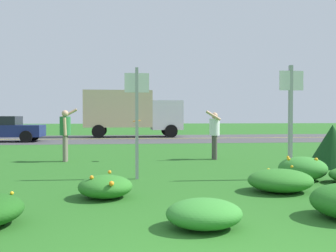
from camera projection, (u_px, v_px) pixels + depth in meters
The scene contains 15 objects.
ground_plane at pixel (153, 156), 13.62m from camera, with size 120.00×120.00×0.00m, color #26601E.
highway_strip at pixel (141, 139), 24.07m from camera, with size 120.00×9.08×0.01m, color #424244.
highway_center_stripe at pixel (141, 139), 24.07m from camera, with size 120.00×0.16×0.00m, color yellow.
daylily_clump_mid_center at pixel (280, 180), 7.15m from camera, with size 1.25×1.05×0.44m.
daylily_clump_front_left at pixel (105, 186), 6.63m from camera, with size 0.96×0.95×0.43m.
daylily_clump_front_right at pixel (204, 214), 4.83m from camera, with size 1.00×0.85×0.38m.
daylily_clump_front_center at pixel (303, 168), 8.45m from camera, with size 1.09×1.00×0.56m.
sign_post_near_path at pixel (137, 112), 8.56m from camera, with size 0.56×0.10×2.56m.
sign_post_by_roadside at pixel (291, 111), 8.51m from camera, with size 0.56×0.10×2.61m.
evergreen_shrub_side at pixel (332, 146), 10.57m from camera, with size 1.37×1.37×1.21m, color #143D19.
person_thrower_green_shirt at pixel (65, 131), 11.92m from camera, with size 0.53×0.49×1.71m.
person_catcher_white_shirt at pixel (214, 131), 12.51m from camera, with size 0.52×0.49×1.64m.
frisbee_orange at pixel (137, 121), 12.01m from camera, with size 0.25×0.25×0.06m.
car_navy_center_left at pixel (1, 129), 21.10m from camera, with size 4.50×2.00×1.45m.
box_truck_white at pixel (131, 111), 25.98m from camera, with size 6.70×2.46×3.20m.
Camera 1 is at (-1.03, -3.04, 1.45)m, focal length 39.94 mm.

